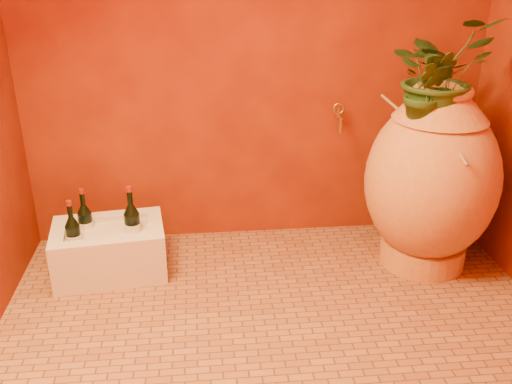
{
  "coord_description": "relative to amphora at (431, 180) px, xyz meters",
  "views": [
    {
      "loc": [
        -0.31,
        -2.01,
        1.58
      ],
      "look_at": [
        -0.07,
        0.35,
        0.54
      ],
      "focal_mm": 40.0,
      "sensor_mm": 36.0,
      "label": 1
    }
  ],
  "objects": [
    {
      "name": "floor",
      "position": [
        -0.85,
        -0.55,
        -0.48
      ],
      "size": [
        2.5,
        2.5,
        0.0
      ],
      "primitive_type": "plane",
      "color": "brown",
      "rests_on": "ground"
    },
    {
      "name": "wall_back",
      "position": [
        -0.85,
        0.45,
        0.77
      ],
      "size": [
        2.5,
        0.02,
        2.5
      ],
      "primitive_type": "cube",
      "color": "#601505",
      "rests_on": "ground"
    },
    {
      "name": "amphora",
      "position": [
        0.0,
        0.0,
        0.0
      ],
      "size": [
        0.88,
        0.88,
        0.96
      ],
      "rotation": [
        0.0,
        0.0,
        0.41
      ],
      "color": "#C97C38",
      "rests_on": "floor"
    },
    {
      "name": "stone_basin",
      "position": [
        -1.65,
        0.07,
        -0.35
      ],
      "size": [
        0.59,
        0.44,
        0.26
      ],
      "rotation": [
        0.0,
        0.0,
        0.12
      ],
      "color": "beige",
      "rests_on": "floor"
    },
    {
      "name": "wine_bottle_a",
      "position": [
        -1.8,
        -0.01,
        -0.23
      ],
      "size": [
        0.07,
        0.07,
        0.3
      ],
      "color": "black",
      "rests_on": "stone_basin"
    },
    {
      "name": "wine_bottle_b",
      "position": [
        -1.76,
        0.13,
        -0.23
      ],
      "size": [
        0.07,
        0.07,
        0.3
      ],
      "color": "black",
      "rests_on": "stone_basin"
    },
    {
      "name": "wine_bottle_c",
      "position": [
        -1.52,
        0.06,
        -0.22
      ],
      "size": [
        0.08,
        0.08,
        0.34
      ],
      "color": "black",
      "rests_on": "stone_basin"
    },
    {
      "name": "wall_tap",
      "position": [
        -0.4,
        0.37,
        0.24
      ],
      "size": [
        0.06,
        0.14,
        0.15
      ],
      "color": "#AB8027",
      "rests_on": "wall_back"
    },
    {
      "name": "plant_main",
      "position": [
        -0.02,
        0.02,
        0.53
      ],
      "size": [
        0.6,
        0.56,
        0.54
      ],
      "primitive_type": "imported",
      "rotation": [
        0.0,
        0.0,
        0.33
      ],
      "color": "#213F16",
      "rests_on": "amphora"
    },
    {
      "name": "plant_side",
      "position": [
        -0.1,
        -0.07,
        0.47
      ],
      "size": [
        0.26,
        0.24,
        0.39
      ],
      "primitive_type": "imported",
      "rotation": [
        0.0,
        0.0,
        -0.36
      ],
      "color": "#213F16",
      "rests_on": "amphora"
    }
  ]
}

